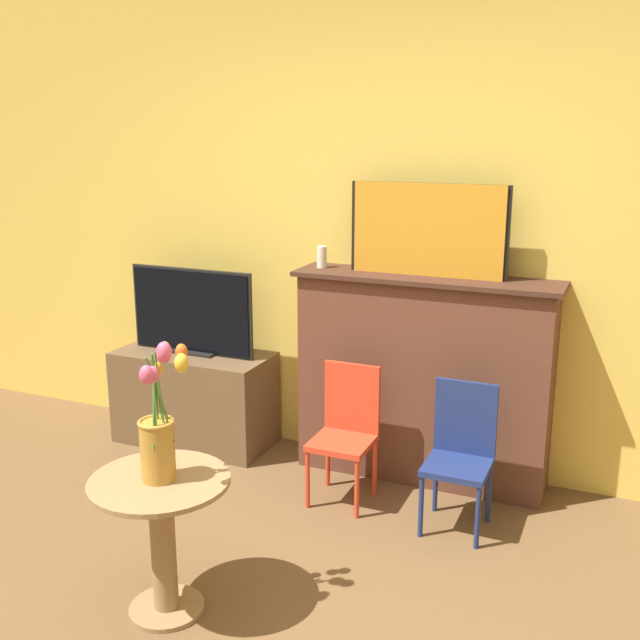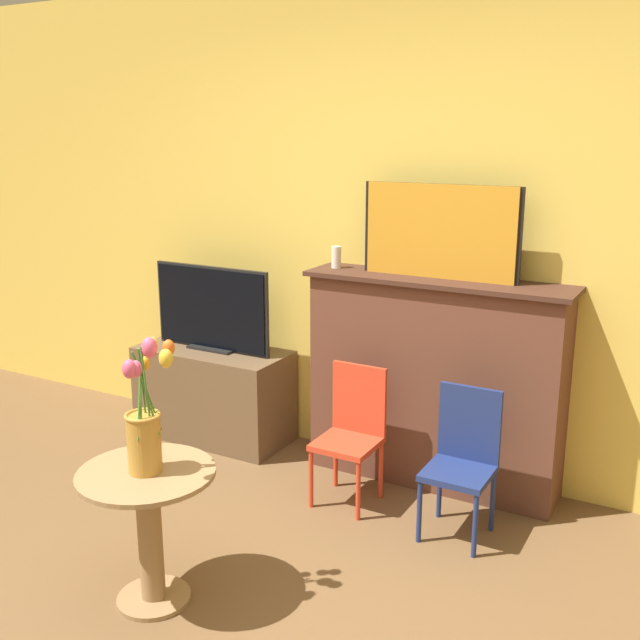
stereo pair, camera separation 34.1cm
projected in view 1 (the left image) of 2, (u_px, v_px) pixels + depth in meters
The scene contains 10 objects.
wall_back at pixel (402, 229), 4.10m from camera, with size 8.00×0.06×2.70m.
fireplace_mantel at pixel (423, 376), 4.05m from camera, with size 1.41×0.34×1.14m.
painting at pixel (428, 230), 3.86m from camera, with size 0.84×0.03×0.48m.
mantel_candle at pixel (322, 257), 4.12m from camera, with size 0.05×0.05×0.12m.
tv_stand at pixel (195, 397), 4.58m from camera, with size 0.95×0.45×0.57m.
tv_monitor at pixel (192, 312), 4.45m from camera, with size 0.81×0.12×0.51m.
chair_red at pixel (346, 426), 3.86m from camera, with size 0.30×0.30×0.71m.
chair_blue at pixel (461, 449), 3.59m from camera, with size 0.30×0.30×0.71m.
side_table at pixel (162, 527), 2.92m from camera, with size 0.55×0.55×0.58m.
vase_tulips at pixel (159, 430), 2.82m from camera, with size 0.20×0.26×0.55m.
Camera 1 is at (1.21, -1.80, 1.89)m, focal length 42.00 mm.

